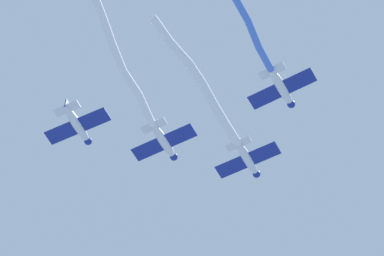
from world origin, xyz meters
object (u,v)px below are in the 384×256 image
(airplane_lead, at_px, (248,159))
(airplane_right_wing, at_px, (282,88))
(airplane_left_wing, at_px, (164,141))
(airplane_slot, at_px, (78,125))

(airplane_lead, bearing_deg, airplane_right_wing, -131.76)
(airplane_left_wing, distance_m, airplane_slot, 8.23)
(airplane_right_wing, height_order, airplane_slot, airplane_right_wing)
(airplane_lead, relative_size, airplane_slot, 0.99)
(airplane_right_wing, xyz_separation_m, airplane_slot, (-5.88, -18.21, -0.60))
(airplane_lead, distance_m, airplane_slot, 16.44)
(airplane_lead, xyz_separation_m, airplane_left_wing, (1.06, -8.15, 0.00))
(airplane_left_wing, xyz_separation_m, airplane_slot, (1.06, -8.15, -0.30))
(airplane_lead, relative_size, airplane_left_wing, 1.00)
(airplane_slot, bearing_deg, airplane_lead, -49.84)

